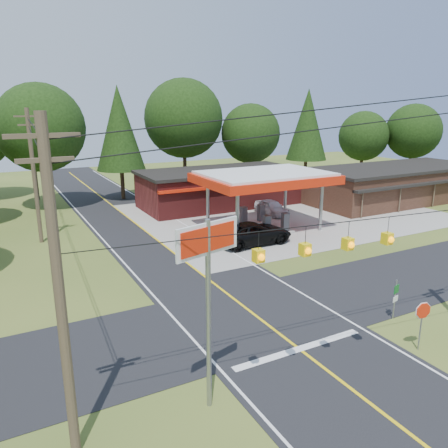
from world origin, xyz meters
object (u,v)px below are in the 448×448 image
suv_car (254,233)px  octagonal_stop_sign (423,315)px  big_stop_sign (208,272)px  sedan_car (272,207)px  gas_canopy (265,179)px

suv_car → octagonal_stop_sign: size_ratio=2.67×
suv_car → big_stop_sign: size_ratio=0.88×
sedan_car → big_stop_sign: big_stop_sign is taller
octagonal_stop_sign → sedan_car: bearing=70.7°
suv_car → big_stop_sign: (-11.16, -15.01, 4.15)m
suv_car → sedan_car: (6.38, 7.00, -0.11)m
suv_car → sedan_car: 9.47m
suv_car → big_stop_sign: bearing=142.8°
gas_canopy → sedan_car: (3.54, 4.00, -3.56)m
gas_canopy → big_stop_sign: size_ratio=1.58×
suv_car → octagonal_stop_sign: 16.12m
gas_canopy → suv_car: 5.38m
gas_canopy → sedan_car: gas_canopy is taller
suv_car → sedan_car: suv_car is taller
suv_car → octagonal_stop_sign: (-1.66, -16.01, 0.82)m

